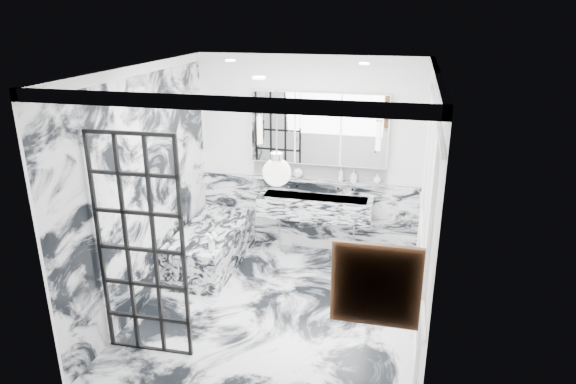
% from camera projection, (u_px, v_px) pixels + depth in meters
% --- Properties ---
extents(floor, '(3.60, 3.60, 0.00)m').
position_uv_depth(floor, '(278.00, 309.00, 6.09)').
color(floor, silver).
rests_on(floor, ground).
extents(ceiling, '(3.60, 3.60, 0.00)m').
position_uv_depth(ceiling, '(276.00, 68.00, 5.15)').
color(ceiling, white).
rests_on(ceiling, wall_back).
extents(wall_back, '(3.60, 0.00, 3.60)m').
position_uv_depth(wall_back, '(309.00, 156.00, 7.27)').
color(wall_back, white).
rests_on(wall_back, floor).
extents(wall_front, '(3.60, 0.00, 3.60)m').
position_uv_depth(wall_front, '(218.00, 278.00, 3.97)').
color(wall_front, white).
rests_on(wall_front, floor).
extents(wall_left, '(0.00, 3.60, 3.60)m').
position_uv_depth(wall_left, '(144.00, 188.00, 5.97)').
color(wall_left, white).
rests_on(wall_left, floor).
extents(wall_right, '(0.00, 3.60, 3.60)m').
position_uv_depth(wall_right, '(427.00, 211.00, 5.27)').
color(wall_right, white).
rests_on(wall_right, floor).
extents(marble_clad_back, '(3.18, 0.05, 1.05)m').
position_uv_depth(marble_clad_back, '(308.00, 214.00, 7.54)').
color(marble_clad_back, silver).
rests_on(marble_clad_back, floor).
extents(marble_clad_left, '(0.02, 3.56, 2.68)m').
position_uv_depth(marble_clad_left, '(146.00, 193.00, 5.98)').
color(marble_clad_left, silver).
rests_on(marble_clad_left, floor).
extents(panel_molding, '(0.03, 3.40, 2.30)m').
position_uv_depth(panel_molding, '(424.00, 220.00, 5.31)').
color(panel_molding, white).
rests_on(panel_molding, floor).
extents(soap_bottle_a, '(0.09, 0.09, 0.20)m').
position_uv_depth(soap_bottle_a, '(341.00, 174.00, 7.15)').
color(soap_bottle_a, '#8C5919').
rests_on(soap_bottle_a, ledge).
extents(soap_bottle_b, '(0.09, 0.09, 0.17)m').
position_uv_depth(soap_bottle_b, '(354.00, 176.00, 7.12)').
color(soap_bottle_b, '#4C4C51').
rests_on(soap_bottle_b, ledge).
extents(soap_bottle_c, '(0.12, 0.12, 0.14)m').
position_uv_depth(soap_bottle_c, '(377.00, 179.00, 7.05)').
color(soap_bottle_c, silver).
rests_on(soap_bottle_c, ledge).
extents(face_pot, '(0.14, 0.14, 0.14)m').
position_uv_depth(face_pot, '(298.00, 173.00, 7.29)').
color(face_pot, white).
rests_on(face_pot, ledge).
extents(amber_bottle, '(0.04, 0.04, 0.10)m').
position_uv_depth(amber_bottle, '(339.00, 177.00, 7.17)').
color(amber_bottle, '#8C5919').
rests_on(amber_bottle, ledge).
extents(flower_vase, '(0.08, 0.08, 0.12)m').
position_uv_depth(flower_vase, '(212.00, 246.00, 6.31)').
color(flower_vase, silver).
rests_on(flower_vase, bathtub).
extents(crittall_door, '(0.88, 0.06, 2.31)m').
position_uv_depth(crittall_door, '(141.00, 249.00, 4.99)').
color(crittall_door, black).
rests_on(crittall_door, floor).
extents(artwork, '(0.55, 0.05, 0.55)m').
position_uv_depth(artwork, '(376.00, 285.00, 3.72)').
color(artwork, '#BF6113').
rests_on(artwork, wall_front).
extents(pendant_light, '(0.24, 0.24, 0.24)m').
position_uv_depth(pendant_light, '(277.00, 172.00, 4.36)').
color(pendant_light, white).
rests_on(pendant_light, ceiling).
extents(trough_sink, '(1.60, 0.45, 0.30)m').
position_uv_depth(trough_sink, '(315.00, 207.00, 7.24)').
color(trough_sink, silver).
rests_on(trough_sink, wall_back).
extents(ledge, '(1.90, 0.14, 0.04)m').
position_uv_depth(ledge, '(318.00, 180.00, 7.27)').
color(ledge, silver).
rests_on(ledge, wall_back).
extents(subway_tile, '(1.90, 0.03, 0.23)m').
position_uv_depth(subway_tile, '(319.00, 170.00, 7.28)').
color(subway_tile, white).
rests_on(subway_tile, wall_back).
extents(mirror_cabinet, '(1.90, 0.16, 1.00)m').
position_uv_depth(mirror_cabinet, '(319.00, 128.00, 7.02)').
color(mirror_cabinet, white).
rests_on(mirror_cabinet, wall_back).
extents(sconce_left, '(0.07, 0.07, 0.40)m').
position_uv_depth(sconce_left, '(259.00, 130.00, 7.13)').
color(sconce_left, white).
rests_on(sconce_left, mirror_cabinet).
extents(sconce_right, '(0.07, 0.07, 0.40)m').
position_uv_depth(sconce_right, '(379.00, 136.00, 6.77)').
color(sconce_right, white).
rests_on(sconce_right, mirror_cabinet).
extents(bathtub, '(0.75, 1.65, 0.55)m').
position_uv_depth(bathtub, '(211.00, 246.00, 7.07)').
color(bathtub, silver).
rests_on(bathtub, floor).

